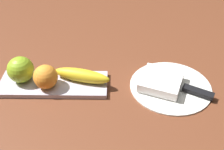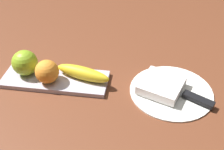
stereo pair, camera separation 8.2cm
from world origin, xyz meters
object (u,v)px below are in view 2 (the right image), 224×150
at_px(banana, 83,73).
at_px(fruit_tray, 55,79).
at_px(knife, 193,97).
at_px(orange_near_apple, 47,71).
at_px(apple, 25,63).
at_px(folded_napkin, 161,85).
at_px(dinner_plate, 171,91).

bearing_deg(banana, fruit_tray, -159.78).
bearing_deg(knife, banana, 21.65).
xyz_separation_m(fruit_tray, orange_near_apple, (0.01, 0.02, 0.04)).
height_order(apple, folded_napkin, apple).
height_order(banana, folded_napkin, banana).
bearing_deg(banana, folded_napkin, 12.24).
height_order(apple, knife, apple).
height_order(fruit_tray, dinner_plate, fruit_tray).
distance_m(fruit_tray, apple, 0.11).
bearing_deg(folded_napkin, orange_near_apple, 2.63).
bearing_deg(folded_napkin, apple, -1.38).
distance_m(orange_near_apple, dinner_plate, 0.37).
relative_size(banana, knife, 1.03).
xyz_separation_m(orange_near_apple, dinner_plate, (-0.37, -0.02, -0.05)).
height_order(apple, dinner_plate, apple).
distance_m(orange_near_apple, folded_napkin, 0.34).
bearing_deg(apple, dinner_plate, 178.71).
xyz_separation_m(apple, banana, (-0.18, 0.00, -0.02)).
bearing_deg(fruit_tray, orange_near_apple, 47.03).
relative_size(fruit_tray, banana, 1.87).
distance_m(orange_near_apple, knife, 0.43).
relative_size(banana, dinner_plate, 0.71).
distance_m(apple, banana, 0.18).
bearing_deg(apple, orange_near_apple, 162.10).
distance_m(fruit_tray, orange_near_apple, 0.05).
relative_size(orange_near_apple, dinner_plate, 0.29).
relative_size(fruit_tray, knife, 1.93).
xyz_separation_m(fruit_tray, knife, (-0.42, 0.03, 0.01)).
distance_m(folded_napkin, knife, 0.10).
xyz_separation_m(orange_near_apple, folded_napkin, (-0.34, -0.02, -0.03)).
relative_size(banana, orange_near_apple, 2.44).
xyz_separation_m(apple, dinner_plate, (-0.45, 0.01, -0.05)).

